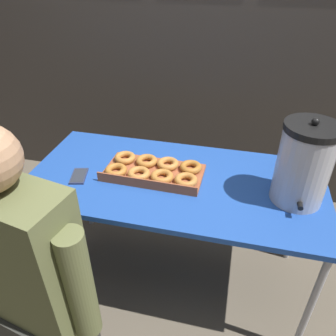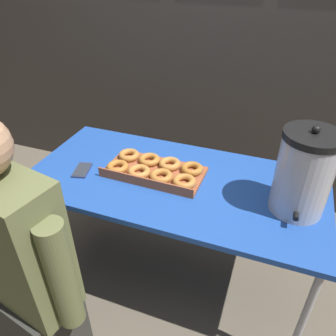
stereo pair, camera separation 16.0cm
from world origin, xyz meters
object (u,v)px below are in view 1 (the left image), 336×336
Objects in this scene: donut_box at (154,170)px; cell_phone at (79,176)px; coffee_urn at (304,164)px; person_seated at (30,281)px.

cell_phone is at bearing -161.61° from donut_box.
coffee_urn is at bearing -10.24° from cell_phone.
coffee_urn is (0.68, -0.04, 0.16)m from donut_box.
donut_box is at bearing -105.92° from person_seated.
donut_box is 0.38m from cell_phone.
person_seated reaches higher than cell_phone.
donut_box is 1.26× the size of coffee_urn.
cell_phone is at bearing -175.97° from coffee_urn.
donut_box is at bearing 176.88° from coffee_urn.
coffee_urn reaches higher than cell_phone.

